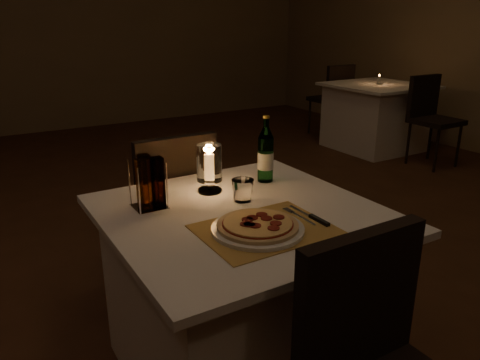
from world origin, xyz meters
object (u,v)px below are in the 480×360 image
main_table (243,295)px  pizza (258,224)px  plate (258,229)px  tumbler (243,190)px  chair_far (171,199)px  hurricane_candle (209,165)px  neighbor_table_right (376,116)px  water_bottle (266,155)px

main_table → pizza: bearing=-105.4°
plate → tumbler: tumbler is taller
chair_far → hurricane_candle: 0.55m
tumbler → neighbor_table_right: 3.91m
plate → hurricane_candle: (0.04, 0.44, 0.11)m
chair_far → neighbor_table_right: bearing=26.9°
pizza → tumbler: bearing=68.7°
chair_far → plate: chair_far is taller
main_table → neighbor_table_right: 3.99m
water_bottle → hurricane_candle: size_ratio=1.46×
hurricane_candle → water_bottle: bearing=-1.0°
hurricane_candle → plate: bearing=-95.7°
chair_far → water_bottle: (0.27, -0.46, 0.31)m
main_table → tumbler: 0.42m
water_bottle → plate: bearing=-126.7°
tumbler → hurricane_candle: 0.19m
chair_far → water_bottle: 0.62m
main_table → pizza: 0.44m
pizza → hurricane_candle: hurricane_candle is taller
neighbor_table_right → plate: bearing=-142.3°
plate → water_bottle: bearing=53.3°
chair_far → hurricane_candle: hurricane_candle is taller
chair_far → pizza: 0.92m
tumbler → neighbor_table_right: tumbler is taller
main_table → water_bottle: size_ratio=3.37×
main_table → chair_far: size_ratio=1.11×
pizza → neighbor_table_right: pizza is taller
water_bottle → neighbor_table_right: size_ratio=0.30×
water_bottle → main_table: bearing=-137.2°
main_table → water_bottle: bearing=42.8°
plate → pizza: pizza is taller
chair_far → pizza: size_ratio=3.21×
water_bottle → neighbor_table_right: water_bottle is taller
hurricane_candle → neighbor_table_right: (3.23, 2.09, -0.49)m
water_bottle → chair_far: bearing=120.4°
pizza → water_bottle: size_ratio=0.94×
plate → tumbler: 0.30m
tumbler → pizza: bearing=-111.3°
pizza → neighbor_table_right: bearing=37.7°
main_table → hurricane_candle: 0.55m
chair_far → pizza: (-0.05, -0.89, 0.22)m
chair_far → tumbler: bearing=-84.7°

